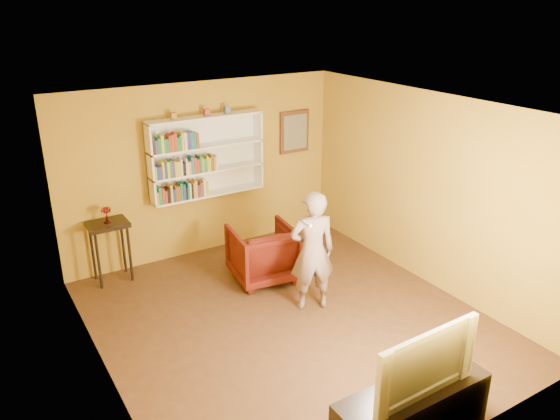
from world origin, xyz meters
The scene contains 16 objects.
room_shell centered at (0.00, 0.00, 1.02)m, with size 5.30×5.80×2.88m.
bookshelf centered at (0.00, 2.41, 1.59)m, with size 1.80×0.29×1.23m.
books_row_lower centered at (-0.45, 2.30, 1.13)m, with size 0.81×0.19×0.27m.
books_row_middle centered at (-0.37, 2.31, 1.51)m, with size 0.99×0.19×0.26m.
books_row_upper centered at (-0.50, 2.30, 1.89)m, with size 0.70×0.19×0.27m.
ornament_left centered at (-0.48, 2.35, 2.26)m, with size 0.07×0.07×0.10m, color #A7702F.
ornament_centre centered at (0.03, 2.35, 2.26)m, with size 0.07×0.07×0.10m, color #A53743.
ornament_right centered at (0.37, 2.35, 2.27)m, with size 0.08×0.08×0.11m, color slate.
framed_painting centered at (1.65, 2.46, 1.75)m, with size 0.55×0.05×0.70m.
console_table centered at (-1.60, 2.25, 0.75)m, with size 0.55×0.42×0.90m.
ruby_lustre centered at (-1.60, 2.25, 1.07)m, with size 0.14×0.14×0.23m.
armchair centered at (0.27, 1.15, 0.40)m, with size 0.86×0.89×0.81m, color #3F0704.
person centered at (0.42, 0.13, 0.81)m, with size 0.59×0.39×1.63m, color #7C665B.
game_remote centered at (0.16, -0.12, 1.34)m, with size 0.04×0.15×0.04m, color white.
tv_cabinet centered at (-0.11, -2.25, 0.28)m, with size 1.55×0.47×0.55m, color black.
television centered at (-0.11, -2.25, 0.89)m, with size 1.15×0.15×0.66m, color black.
Camera 1 is at (-3.22, -5.01, 3.85)m, focal length 35.00 mm.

